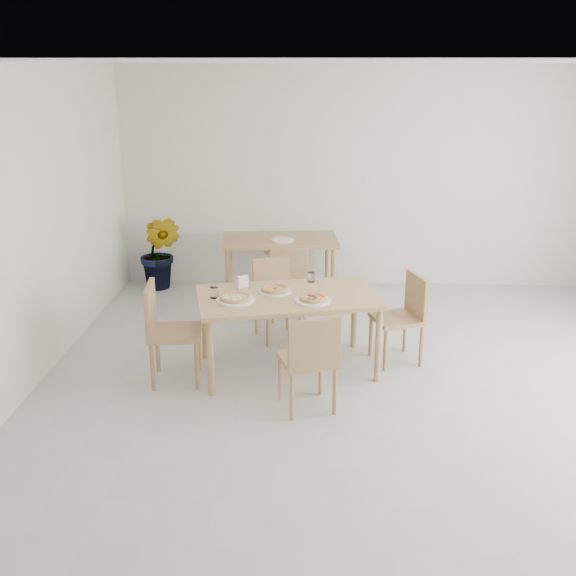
{
  "coord_description": "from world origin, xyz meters",
  "views": [
    {
      "loc": [
        -0.46,
        -5.1,
        2.79
      ],
      "look_at": [
        -0.73,
        0.78,
        0.82
      ],
      "focal_mm": 42.0,
      "sensor_mm": 36.0,
      "label": 1
    }
  ],
  "objects_px": {
    "chair_south": "(310,356)",
    "pizza_margherita": "(275,289)",
    "pizza_mushroom": "(235,298)",
    "napkin_holder": "(243,283)",
    "plate_pepperoni": "(313,300)",
    "chair_back_s": "(288,278)",
    "plate_empty": "(283,240)",
    "main_table": "(288,303)",
    "tumbler_b": "(214,293)",
    "chair_north": "(275,293)",
    "potted_plant": "(160,252)",
    "plate_mushroom": "(235,300)",
    "chair_west": "(165,326)",
    "tumbler_a": "(311,277)",
    "plate_margherita": "(275,291)",
    "pizza_pepperoni": "(313,298)",
    "second_table": "(280,246)",
    "chair_east": "(405,312)",
    "chair_back_n": "(278,242)"
  },
  "relations": [
    {
      "from": "plate_empty",
      "to": "plate_pepperoni",
      "type": "bearing_deg",
      "value": -79.85
    },
    {
      "from": "plate_mushroom",
      "to": "chair_west",
      "type": "bearing_deg",
      "value": -170.3
    },
    {
      "from": "chair_back_s",
      "to": "chair_south",
      "type": "bearing_deg",
      "value": 86.97
    },
    {
      "from": "chair_south",
      "to": "pizza_margherita",
      "type": "bearing_deg",
      "value": -87.06
    },
    {
      "from": "plate_pepperoni",
      "to": "chair_north",
      "type": "bearing_deg",
      "value": 112.27
    },
    {
      "from": "chair_east",
      "to": "napkin_holder",
      "type": "distance_m",
      "value": 1.59
    },
    {
      "from": "tumbler_b",
      "to": "plate_margherita",
      "type": "bearing_deg",
      "value": 18.7
    },
    {
      "from": "chair_back_s",
      "to": "plate_empty",
      "type": "height_order",
      "value": "chair_back_s"
    },
    {
      "from": "tumbler_a",
      "to": "chair_west",
      "type": "bearing_deg",
      "value": -151.65
    },
    {
      "from": "chair_west",
      "to": "plate_mushroom",
      "type": "height_order",
      "value": "chair_west"
    },
    {
      "from": "chair_north",
      "to": "potted_plant",
      "type": "height_order",
      "value": "potted_plant"
    },
    {
      "from": "pizza_mushroom",
      "to": "napkin_holder",
      "type": "height_order",
      "value": "napkin_holder"
    },
    {
      "from": "plate_mushroom",
      "to": "plate_pepperoni",
      "type": "height_order",
      "value": "same"
    },
    {
      "from": "main_table",
      "to": "tumbler_a",
      "type": "bearing_deg",
      "value": 50.12
    },
    {
      "from": "tumbler_b",
      "to": "second_table",
      "type": "xyz_separation_m",
      "value": [
        0.47,
        2.22,
        -0.14
      ]
    },
    {
      "from": "plate_mushroom",
      "to": "second_table",
      "type": "relative_size",
      "value": 0.23
    },
    {
      "from": "plate_pepperoni",
      "to": "tumbler_b",
      "type": "distance_m",
      "value": 0.91
    },
    {
      "from": "chair_north",
      "to": "plate_margherita",
      "type": "height_order",
      "value": "chair_north"
    },
    {
      "from": "main_table",
      "to": "chair_east",
      "type": "relative_size",
      "value": 2.1
    },
    {
      "from": "plate_margherita",
      "to": "napkin_holder",
      "type": "relative_size",
      "value": 2.46
    },
    {
      "from": "chair_north",
      "to": "chair_east",
      "type": "relative_size",
      "value": 0.96
    },
    {
      "from": "tumbler_a",
      "to": "plate_margherita",
      "type": "bearing_deg",
      "value": -135.41
    },
    {
      "from": "plate_pepperoni",
      "to": "pizza_margherita",
      "type": "height_order",
      "value": "pizza_margherita"
    },
    {
      "from": "pizza_margherita",
      "to": "tumbler_a",
      "type": "relative_size",
      "value": 3.06
    },
    {
      "from": "chair_east",
      "to": "plate_mushroom",
      "type": "xyz_separation_m",
      "value": [
        -1.59,
        -0.44,
        0.25
      ]
    },
    {
      "from": "chair_back_s",
      "to": "main_table",
      "type": "bearing_deg",
      "value": 82.16
    },
    {
      "from": "pizza_margherita",
      "to": "napkin_holder",
      "type": "bearing_deg",
      "value": 163.92
    },
    {
      "from": "main_table",
      "to": "tumbler_b",
      "type": "xyz_separation_m",
      "value": [
        -0.67,
        -0.1,
        0.12
      ]
    },
    {
      "from": "plate_mushroom",
      "to": "plate_margherita",
      "type": "bearing_deg",
      "value": 37.93
    },
    {
      "from": "plate_margherita",
      "to": "potted_plant",
      "type": "relative_size",
      "value": 0.32
    },
    {
      "from": "chair_north",
      "to": "potted_plant",
      "type": "distance_m",
      "value": 2.2
    },
    {
      "from": "pizza_mushroom",
      "to": "napkin_holder",
      "type": "bearing_deg",
      "value": 85.17
    },
    {
      "from": "pizza_margherita",
      "to": "chair_back_s",
      "type": "relative_size",
      "value": 0.33
    },
    {
      "from": "plate_margherita",
      "to": "potted_plant",
      "type": "xyz_separation_m",
      "value": [
        -1.62,
        2.29,
        -0.27
      ]
    },
    {
      "from": "chair_west",
      "to": "potted_plant",
      "type": "relative_size",
      "value": 0.96
    },
    {
      "from": "plate_margherita",
      "to": "chair_back_n",
      "type": "relative_size",
      "value": 0.34
    },
    {
      "from": "napkin_holder",
      "to": "second_table",
      "type": "relative_size",
      "value": 0.09
    },
    {
      "from": "pizza_pepperoni",
      "to": "plate_empty",
      "type": "height_order",
      "value": "pizza_pepperoni"
    },
    {
      "from": "pizza_pepperoni",
      "to": "plate_empty",
      "type": "relative_size",
      "value": 0.91
    },
    {
      "from": "tumbler_a",
      "to": "chair_east",
      "type": "bearing_deg",
      "value": -9.73
    },
    {
      "from": "plate_pepperoni",
      "to": "chair_back_s",
      "type": "xyz_separation_m",
      "value": [
        -0.29,
        1.49,
        -0.26
      ]
    },
    {
      "from": "plate_mushroom",
      "to": "napkin_holder",
      "type": "relative_size",
      "value": 2.75
    },
    {
      "from": "tumbler_a",
      "to": "second_table",
      "type": "xyz_separation_m",
      "value": [
        -0.41,
        1.7,
        -0.14
      ]
    },
    {
      "from": "chair_east",
      "to": "pizza_mushroom",
      "type": "bearing_deg",
      "value": -92.27
    },
    {
      "from": "pizza_mushroom",
      "to": "second_table",
      "type": "height_order",
      "value": "pizza_mushroom"
    },
    {
      "from": "pizza_mushroom",
      "to": "chair_south",
      "type": "bearing_deg",
      "value": -42.8
    },
    {
      "from": "chair_west",
      "to": "tumbler_b",
      "type": "xyz_separation_m",
      "value": [
        0.43,
        0.19,
        0.26
      ]
    },
    {
      "from": "tumbler_b",
      "to": "chair_north",
      "type": "bearing_deg",
      "value": 61.9
    },
    {
      "from": "tumbler_a",
      "to": "plate_empty",
      "type": "bearing_deg",
      "value": 102.93
    },
    {
      "from": "tumbler_b",
      "to": "plate_pepperoni",
      "type": "bearing_deg",
      "value": -3.71
    }
  ]
}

